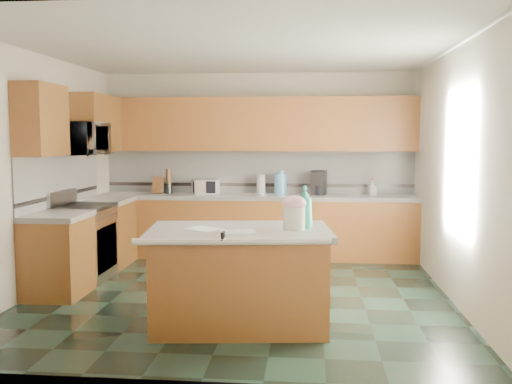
# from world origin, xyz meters

# --- Properties ---
(floor) EXTENTS (4.60, 4.60, 0.00)m
(floor) POSITION_xyz_m (0.00, 0.00, 0.00)
(floor) COLOR black
(floor) RESTS_ON ground
(ceiling) EXTENTS (4.60, 4.60, 0.00)m
(ceiling) POSITION_xyz_m (0.00, 0.00, 2.70)
(ceiling) COLOR white
(ceiling) RESTS_ON ground
(wall_back) EXTENTS (4.60, 0.04, 2.70)m
(wall_back) POSITION_xyz_m (0.00, 2.32, 1.35)
(wall_back) COLOR beige
(wall_back) RESTS_ON ground
(wall_front) EXTENTS (4.60, 0.04, 2.70)m
(wall_front) POSITION_xyz_m (0.00, -2.32, 1.35)
(wall_front) COLOR beige
(wall_front) RESTS_ON ground
(wall_left) EXTENTS (0.04, 4.60, 2.70)m
(wall_left) POSITION_xyz_m (-2.32, 0.00, 1.35)
(wall_left) COLOR beige
(wall_left) RESTS_ON ground
(wall_right) EXTENTS (0.04, 4.60, 2.70)m
(wall_right) POSITION_xyz_m (2.32, 0.00, 1.35)
(wall_right) COLOR beige
(wall_right) RESTS_ON ground
(back_base_cab) EXTENTS (4.60, 0.60, 0.86)m
(back_base_cab) POSITION_xyz_m (0.00, 2.00, 0.43)
(back_base_cab) COLOR #3E270F
(back_base_cab) RESTS_ON ground
(back_countertop) EXTENTS (4.60, 0.64, 0.06)m
(back_countertop) POSITION_xyz_m (0.00, 2.00, 0.89)
(back_countertop) COLOR white
(back_countertop) RESTS_ON back_base_cab
(back_upper_cab) EXTENTS (4.60, 0.33, 0.78)m
(back_upper_cab) POSITION_xyz_m (0.00, 2.13, 1.94)
(back_upper_cab) COLOR #3E270F
(back_upper_cab) RESTS_ON wall_back
(back_backsplash) EXTENTS (4.60, 0.02, 0.63)m
(back_backsplash) POSITION_xyz_m (0.00, 2.29, 1.24)
(back_backsplash) COLOR silver
(back_backsplash) RESTS_ON back_countertop
(back_accent_band) EXTENTS (4.60, 0.01, 0.05)m
(back_accent_band) POSITION_xyz_m (0.00, 2.28, 1.04)
(back_accent_band) COLOR black
(back_accent_band) RESTS_ON back_countertop
(left_base_cab_rear) EXTENTS (0.60, 0.82, 0.86)m
(left_base_cab_rear) POSITION_xyz_m (-2.00, 1.29, 0.43)
(left_base_cab_rear) COLOR #3E270F
(left_base_cab_rear) RESTS_ON ground
(left_counter_rear) EXTENTS (0.64, 0.82, 0.06)m
(left_counter_rear) POSITION_xyz_m (-2.00, 1.29, 0.89)
(left_counter_rear) COLOR white
(left_counter_rear) RESTS_ON left_base_cab_rear
(left_base_cab_front) EXTENTS (0.60, 0.72, 0.86)m
(left_base_cab_front) POSITION_xyz_m (-2.00, -0.24, 0.43)
(left_base_cab_front) COLOR #3E270F
(left_base_cab_front) RESTS_ON ground
(left_counter_front) EXTENTS (0.64, 0.72, 0.06)m
(left_counter_front) POSITION_xyz_m (-2.00, -0.24, 0.89)
(left_counter_front) COLOR white
(left_counter_front) RESTS_ON left_base_cab_front
(left_backsplash) EXTENTS (0.02, 2.30, 0.63)m
(left_backsplash) POSITION_xyz_m (-2.29, 0.55, 1.24)
(left_backsplash) COLOR silver
(left_backsplash) RESTS_ON wall_left
(left_accent_band) EXTENTS (0.01, 2.30, 0.05)m
(left_accent_band) POSITION_xyz_m (-2.28, 0.55, 1.04)
(left_accent_band) COLOR black
(left_accent_band) RESTS_ON wall_left
(left_upper_cab_rear) EXTENTS (0.33, 1.09, 0.78)m
(left_upper_cab_rear) POSITION_xyz_m (-2.13, 1.42, 1.94)
(left_upper_cab_rear) COLOR #3E270F
(left_upper_cab_rear) RESTS_ON wall_left
(left_upper_cab_front) EXTENTS (0.33, 0.72, 0.78)m
(left_upper_cab_front) POSITION_xyz_m (-2.13, -0.24, 1.94)
(left_upper_cab_front) COLOR #3E270F
(left_upper_cab_front) RESTS_ON wall_left
(range_body) EXTENTS (0.60, 0.76, 0.88)m
(range_body) POSITION_xyz_m (-2.00, 0.50, 0.44)
(range_body) COLOR #B7B7BC
(range_body) RESTS_ON ground
(range_oven_door) EXTENTS (0.02, 0.68, 0.55)m
(range_oven_door) POSITION_xyz_m (-1.71, 0.50, 0.40)
(range_oven_door) COLOR black
(range_oven_door) RESTS_ON range_body
(range_cooktop) EXTENTS (0.62, 0.78, 0.04)m
(range_cooktop) POSITION_xyz_m (-2.00, 0.50, 0.90)
(range_cooktop) COLOR black
(range_cooktop) RESTS_ON range_body
(range_handle) EXTENTS (0.02, 0.66, 0.02)m
(range_handle) POSITION_xyz_m (-1.68, 0.50, 0.78)
(range_handle) COLOR #B7B7BC
(range_handle) RESTS_ON range_body
(range_backguard) EXTENTS (0.06, 0.76, 0.18)m
(range_backguard) POSITION_xyz_m (-2.26, 0.50, 1.02)
(range_backguard) COLOR #B7B7BC
(range_backguard) RESTS_ON range_body
(microwave) EXTENTS (0.50, 0.73, 0.41)m
(microwave) POSITION_xyz_m (-2.00, 0.50, 1.73)
(microwave) COLOR #B7B7BC
(microwave) RESTS_ON wall_left
(island_base) EXTENTS (1.64, 1.05, 0.86)m
(island_base) POSITION_xyz_m (0.13, -1.07, 0.43)
(island_base) COLOR #3E270F
(island_base) RESTS_ON ground
(island_top) EXTENTS (1.75, 1.16, 0.06)m
(island_top) POSITION_xyz_m (0.13, -1.07, 0.89)
(island_top) COLOR white
(island_top) RESTS_ON island_base
(island_bullnose) EXTENTS (1.66, 0.23, 0.06)m
(island_bullnose) POSITION_xyz_m (0.13, -1.57, 0.89)
(island_bullnose) COLOR white
(island_bullnose) RESTS_ON island_base
(treat_jar) EXTENTS (0.26, 0.26, 0.21)m
(treat_jar) POSITION_xyz_m (0.63, -1.07, 1.03)
(treat_jar) COLOR silver
(treat_jar) RESTS_ON island_top
(treat_jar_lid) EXTENTS (0.22, 0.22, 0.14)m
(treat_jar_lid) POSITION_xyz_m (0.63, -1.07, 1.16)
(treat_jar_lid) COLOR #E3A1AD
(treat_jar_lid) RESTS_ON treat_jar
(treat_jar_knob) EXTENTS (0.07, 0.02, 0.02)m
(treat_jar_knob) POSITION_xyz_m (0.63, -1.07, 1.21)
(treat_jar_knob) COLOR tan
(treat_jar_knob) RESTS_ON treat_jar_lid
(treat_jar_knob_end_l) EXTENTS (0.04, 0.04, 0.04)m
(treat_jar_knob_end_l) POSITION_xyz_m (0.59, -1.07, 1.21)
(treat_jar_knob_end_l) COLOR tan
(treat_jar_knob_end_l) RESTS_ON treat_jar_lid
(treat_jar_knob_end_r) EXTENTS (0.04, 0.04, 0.04)m
(treat_jar_knob_end_r) POSITION_xyz_m (0.67, -1.07, 1.21)
(treat_jar_knob_end_r) COLOR tan
(treat_jar_knob_end_r) RESTS_ON treat_jar_lid
(soap_bottle_island) EXTENTS (0.17, 0.17, 0.39)m
(soap_bottle_island) POSITION_xyz_m (0.72, -0.99, 1.12)
(soap_bottle_island) COLOR #27B091
(soap_bottle_island) RESTS_ON island_top
(paper_sheet_a) EXTENTS (0.36, 0.30, 0.00)m
(paper_sheet_a) POSITION_xyz_m (0.14, -1.24, 0.92)
(paper_sheet_a) COLOR white
(paper_sheet_a) RESTS_ON island_top
(paper_sheet_b) EXTENTS (0.38, 0.36, 0.00)m
(paper_sheet_b) POSITION_xyz_m (-0.19, -1.12, 0.92)
(paper_sheet_b) COLOR white
(paper_sheet_b) RESTS_ON island_top
(clamp_body) EXTENTS (0.03, 0.09, 0.08)m
(clamp_body) POSITION_xyz_m (0.05, -1.55, 0.93)
(clamp_body) COLOR black
(clamp_body) RESTS_ON island_top
(clamp_handle) EXTENTS (0.01, 0.06, 0.01)m
(clamp_handle) POSITION_xyz_m (0.05, -1.60, 0.91)
(clamp_handle) COLOR black
(clamp_handle) RESTS_ON island_top
(knife_block) EXTENTS (0.17, 0.20, 0.26)m
(knife_block) POSITION_xyz_m (-1.47, 2.05, 1.04)
(knife_block) COLOR #472814
(knife_block) RESTS_ON back_countertop
(utensil_crock) EXTENTS (0.12, 0.12, 0.15)m
(utensil_crock) POSITION_xyz_m (-1.32, 2.08, 0.99)
(utensil_crock) COLOR black
(utensil_crock) RESTS_ON back_countertop
(utensil_bundle) EXTENTS (0.07, 0.07, 0.22)m
(utensil_bundle) POSITION_xyz_m (-1.32, 2.08, 1.18)
(utensil_bundle) COLOR #472814
(utensil_bundle) RESTS_ON utensil_crock
(toaster_oven) EXTENTS (0.44, 0.37, 0.21)m
(toaster_oven) POSITION_xyz_m (-0.76, 2.05, 1.03)
(toaster_oven) COLOR #B7B7BC
(toaster_oven) RESTS_ON back_countertop
(toaster_oven_door) EXTENTS (0.33, 0.01, 0.17)m
(toaster_oven_door) POSITION_xyz_m (-0.76, 1.93, 1.03)
(toaster_oven_door) COLOR black
(toaster_oven_door) RESTS_ON toaster_oven
(paper_towel) EXTENTS (0.13, 0.13, 0.28)m
(paper_towel) POSITION_xyz_m (0.06, 2.10, 1.06)
(paper_towel) COLOR white
(paper_towel) RESTS_ON back_countertop
(paper_towel_base) EXTENTS (0.19, 0.19, 0.01)m
(paper_towel_base) POSITION_xyz_m (0.06, 2.10, 0.93)
(paper_towel_base) COLOR #B7B7BC
(paper_towel_base) RESTS_ON back_countertop
(water_jug) EXTENTS (0.19, 0.19, 0.31)m
(water_jug) POSITION_xyz_m (0.35, 2.06, 1.07)
(water_jug) COLOR #5999C5
(water_jug) RESTS_ON back_countertop
(water_jug_neck) EXTENTS (0.09, 0.09, 0.04)m
(water_jug_neck) POSITION_xyz_m (0.35, 2.06, 1.25)
(water_jug_neck) COLOR #5999C5
(water_jug_neck) RESTS_ON water_jug
(coffee_maker) EXTENTS (0.25, 0.26, 0.35)m
(coffee_maker) POSITION_xyz_m (0.90, 2.08, 1.09)
(coffee_maker) COLOR black
(coffee_maker) RESTS_ON back_countertop
(coffee_carafe) EXTENTS (0.14, 0.14, 0.14)m
(coffee_carafe) POSITION_xyz_m (0.90, 2.03, 0.99)
(coffee_carafe) COLOR black
(coffee_carafe) RESTS_ON back_countertop
(soap_bottle_back) EXTENTS (0.12, 0.13, 0.22)m
(soap_bottle_back) POSITION_xyz_m (1.66, 2.05, 1.03)
(soap_bottle_back) COLOR white
(soap_bottle_back) RESTS_ON back_countertop
(soap_back_cap) EXTENTS (0.02, 0.02, 0.03)m
(soap_back_cap) POSITION_xyz_m (1.66, 2.05, 1.15)
(soap_back_cap) COLOR red
(soap_back_cap) RESTS_ON soap_bottle_back
(window_light_proxy) EXTENTS (0.02, 1.40, 1.10)m
(window_light_proxy) POSITION_xyz_m (2.29, -0.20, 1.50)
(window_light_proxy) COLOR white
(window_light_proxy) RESTS_ON wall_right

